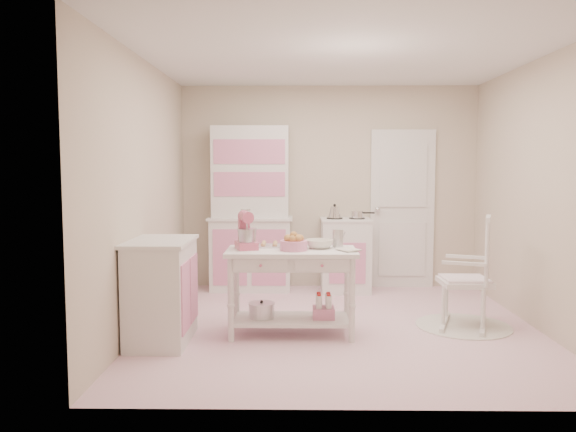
# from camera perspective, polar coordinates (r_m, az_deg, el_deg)

# --- Properties ---
(room_shell) EXTENTS (3.84, 3.84, 2.62)m
(room_shell) POSITION_cam_1_polar(r_m,az_deg,el_deg) (5.41, 5.39, 5.89)
(room_shell) COLOR pink
(room_shell) RESTS_ON ground
(door) EXTENTS (0.82, 0.05, 2.04)m
(door) POSITION_cam_1_polar(r_m,az_deg,el_deg) (7.42, 11.52, 0.71)
(door) COLOR white
(door) RESTS_ON ground
(hutch) EXTENTS (1.06, 0.50, 2.08)m
(hutch) POSITION_cam_1_polar(r_m,az_deg,el_deg) (7.10, -3.83, 0.77)
(hutch) COLOR white
(hutch) RESTS_ON ground
(stove) EXTENTS (0.62, 0.57, 0.92)m
(stove) POSITION_cam_1_polar(r_m,az_deg,el_deg) (7.12, 5.86, -3.93)
(stove) COLOR white
(stove) RESTS_ON ground
(base_cabinet) EXTENTS (0.54, 0.84, 0.92)m
(base_cabinet) POSITION_cam_1_polar(r_m,az_deg,el_deg) (5.17, -12.76, -7.44)
(base_cabinet) COLOR white
(base_cabinet) RESTS_ON ground
(lace_rug) EXTENTS (0.92, 0.92, 0.01)m
(lace_rug) POSITION_cam_1_polar(r_m,az_deg,el_deg) (5.87, 17.39, -10.61)
(lace_rug) COLOR white
(lace_rug) RESTS_ON ground
(rocking_chair) EXTENTS (0.70, 0.84, 1.10)m
(rocking_chair) POSITION_cam_1_polar(r_m,az_deg,el_deg) (5.75, 17.53, -5.37)
(rocking_chair) COLOR white
(rocking_chair) RESTS_ON ground
(work_table) EXTENTS (1.20, 0.60, 0.80)m
(work_table) POSITION_cam_1_polar(r_m,az_deg,el_deg) (5.27, 0.36, -7.72)
(work_table) COLOR white
(work_table) RESTS_ON ground
(stand_mixer) EXTENTS (0.27, 0.33, 0.34)m
(stand_mixer) POSITION_cam_1_polar(r_m,az_deg,el_deg) (5.22, -4.25, -1.52)
(stand_mixer) COLOR #D0587A
(stand_mixer) RESTS_ON work_table
(cookie_tray) EXTENTS (0.34, 0.24, 0.02)m
(cookie_tray) POSITION_cam_1_polar(r_m,az_deg,el_deg) (5.38, -1.22, -3.05)
(cookie_tray) COLOR silver
(cookie_tray) RESTS_ON work_table
(bread_basket) EXTENTS (0.25, 0.25, 0.09)m
(bread_basket) POSITION_cam_1_polar(r_m,az_deg,el_deg) (5.14, 0.58, -3.01)
(bread_basket) COLOR pink
(bread_basket) RESTS_ON work_table
(mixing_bowl) EXTENTS (0.26, 0.26, 0.08)m
(mixing_bowl) POSITION_cam_1_polar(r_m,az_deg,el_deg) (5.28, 3.20, -2.86)
(mixing_bowl) COLOR silver
(mixing_bowl) RESTS_ON work_table
(metal_pitcher) EXTENTS (0.10, 0.10, 0.17)m
(metal_pitcher) POSITION_cam_1_polar(r_m,az_deg,el_deg) (5.36, 5.09, -2.27)
(metal_pitcher) COLOR silver
(metal_pitcher) RESTS_ON work_table
(recipe_book) EXTENTS (0.24, 0.26, 0.02)m
(recipe_book) POSITION_cam_1_polar(r_m,az_deg,el_deg) (5.10, 5.43, -3.50)
(recipe_book) COLOR silver
(recipe_book) RESTS_ON work_table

